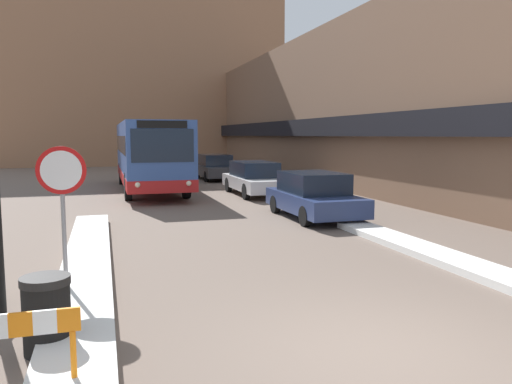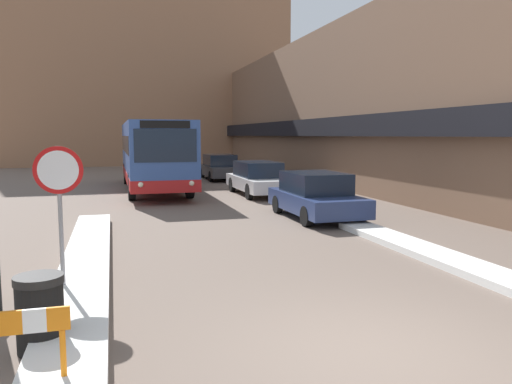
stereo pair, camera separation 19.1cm
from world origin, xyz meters
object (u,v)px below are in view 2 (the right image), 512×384
city_bus (153,154)px  parked_car_middle (258,178)px  construction_barricade (11,338)px  stop_sign (59,188)px  parked_car_front (316,196)px  trash_bin (40,313)px  parked_car_back (220,167)px  street_lamp (8,65)px

city_bus → parked_car_middle: bearing=-36.4°
construction_barricade → stop_sign: bearing=86.9°
parked_car_front → trash_bin: 10.94m
parked_car_back → stop_sign: size_ratio=1.86×
city_bus → construction_barricade: city_bus is taller
construction_barricade → trash_bin: bearing=85.4°
trash_bin → construction_barricade: 1.25m
parked_car_middle → street_lamp: street_lamp is taller
parked_car_front → construction_barricade: bearing=-127.3°
street_lamp → construction_barricade: size_ratio=5.13×
stop_sign → construction_barricade: 3.49m
city_bus → trash_bin: city_bus is taller
parked_car_back → construction_barricade: bearing=-106.6°
city_bus → parked_car_front: size_ratio=2.71×
city_bus → parked_car_middle: size_ratio=2.37×
stop_sign → parked_car_middle: bearing=61.1°
street_lamp → trash_bin: size_ratio=5.94×
parked_car_front → parked_car_back: size_ratio=0.93×
city_bus → trash_bin: bearing=-98.9°
parked_car_back → stop_sign: 22.11m
parked_car_front → parked_car_back: (-0.00, 14.71, 0.02)m
city_bus → parked_car_middle: 5.45m
parked_car_back → construction_barricade: parked_car_back is taller
parked_car_front → parked_car_middle: bearing=90.0°
parked_car_middle → stop_sign: stop_sign is taller
parked_car_middle → street_lamp: (-7.51, -13.97, 2.80)m
parked_car_front → street_lamp: bearing=-135.4°
construction_barricade → parked_car_middle: bearing=65.8°
city_bus → stop_sign: 16.19m
stop_sign → trash_bin: size_ratio=2.60×
parked_car_middle → street_lamp: 16.10m
stop_sign → parked_car_back: bearing=71.3°
stop_sign → street_lamp: size_ratio=0.44×
parked_car_back → stop_sign: (-7.06, -20.92, 1.05)m
city_bus → parked_car_back: 6.66m
parked_car_front → trash_bin: bearing=-130.8°
city_bus → street_lamp: 17.53m
stop_sign → city_bus: bearing=80.2°
parked_car_front → stop_sign: stop_sign is taller
city_bus → street_lamp: bearing=-100.6°
stop_sign → construction_barricade: (-0.18, -3.30, -1.13)m
stop_sign → street_lamp: (-0.44, -1.19, 1.75)m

